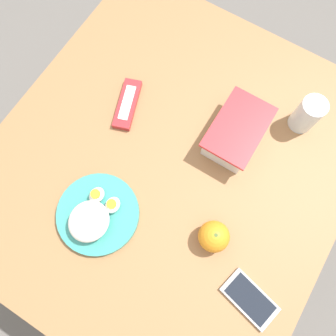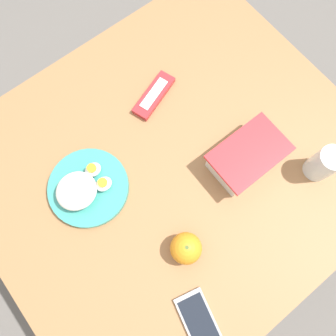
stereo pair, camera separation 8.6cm
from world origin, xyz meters
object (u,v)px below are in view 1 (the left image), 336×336
drinking_glass (307,114)px  orange_fruit (214,236)px  rice_plate (95,216)px  food_container (236,133)px  candy_bar (127,104)px  cell_phone (250,299)px

drinking_glass → orange_fruit: bearing=-7.7°
rice_plate → drinking_glass: 0.62m
food_container → rice_plate: food_container is taller
food_container → candy_bar: (0.07, -0.31, -0.02)m
cell_phone → food_container: bearing=-146.6°
candy_bar → drinking_glass: size_ratio=1.48×
rice_plate → cell_phone: bearing=94.0°
food_container → orange_fruit: (0.27, 0.08, 0.01)m
candy_bar → drinking_glass: (-0.21, 0.45, 0.05)m
drinking_glass → candy_bar: bearing=-64.8°
orange_fruit → rice_plate: bearing=-68.7°
rice_plate → cell_phone: rice_plate is taller
candy_bar → food_container: bearing=103.5°
orange_fruit → cell_phone: bearing=61.9°
food_container → cell_phone: bearing=33.4°
rice_plate → cell_phone: (-0.03, 0.43, -0.02)m
food_container → candy_bar: food_container is taller
food_container → drinking_glass: bearing=134.6°
orange_fruit → cell_phone: size_ratio=0.53×
orange_fruit → candy_bar: orange_fruit is taller
orange_fruit → rice_plate: (0.11, -0.28, -0.02)m
food_container → candy_bar: bearing=-76.5°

